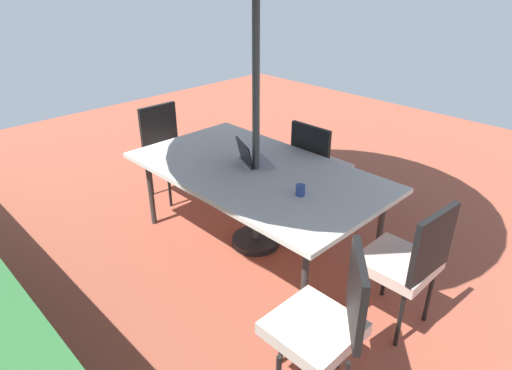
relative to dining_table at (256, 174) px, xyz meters
The scene contains 8 objects.
ground_plane 0.72m from the dining_table, ahead, with size 10.00×10.00×0.02m, color #9E4C38.
dining_table is the anchor object (origin of this frame).
chair_west 1.43m from the dining_table, behind, with size 0.47×0.46×0.98m.
chair_south 0.84m from the dining_table, 92.16° to the right, with size 0.46×0.46×0.98m.
chair_east 1.38m from the dining_table, ahead, with size 0.46×0.46×0.98m.
chair_northwest 1.62m from the dining_table, 149.35° to the left, with size 0.59×0.58×0.98m.
laptop 0.15m from the dining_table, 28.04° to the right, with size 0.39×0.35×0.21m.
cup 0.58m from the dining_table, behind, with size 0.07×0.07×0.08m, color #334C99.
Camera 1 is at (-2.41, 2.36, 2.30)m, focal length 30.75 mm.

